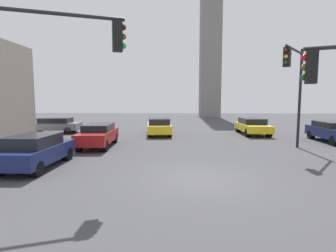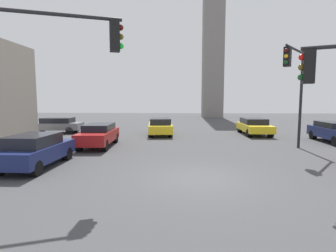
# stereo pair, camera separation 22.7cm
# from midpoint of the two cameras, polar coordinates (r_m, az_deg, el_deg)

# --- Properties ---
(ground_plane) EXTENTS (97.12, 97.12, 0.00)m
(ground_plane) POSITION_cam_midpoint_polar(r_m,az_deg,el_deg) (9.82, 6.64, -11.63)
(ground_plane) COLOR #424244
(traffic_light_1) EXTENTS (2.11, 2.55, 6.00)m
(traffic_light_1) POSITION_cam_midpoint_polar(r_m,az_deg,el_deg) (16.28, 26.12, 9.74)
(traffic_light_1) COLOR black
(traffic_light_1) RESTS_ON ground_plane
(traffic_light_2) EXTENTS (4.37, 1.67, 5.92)m
(traffic_light_2) POSITION_cam_midpoint_polar(r_m,az_deg,el_deg) (9.05, -26.54, 13.44)
(traffic_light_2) COLOR black
(traffic_light_2) RESTS_ON ground_plane
(car_1) EXTENTS (2.03, 4.66, 1.39)m
(car_1) POSITION_cam_midpoint_polar(r_m,az_deg,el_deg) (22.94, 18.13, 0.05)
(car_1) COLOR yellow
(car_1) RESTS_ON ground_plane
(car_2) EXTENTS (2.00, 4.48, 1.43)m
(car_2) POSITION_cam_midpoint_polar(r_m,az_deg,el_deg) (16.65, -15.73, -1.87)
(car_2) COLOR maroon
(car_2) RESTS_ON ground_plane
(car_3) EXTENTS (1.84, 3.99, 1.46)m
(car_3) POSITION_cam_midpoint_polar(r_m,az_deg,el_deg) (12.52, -28.01, -4.87)
(car_3) COLOR navy
(car_3) RESTS_ON ground_plane
(car_4) EXTENTS (2.37, 4.69, 1.44)m
(car_4) POSITION_cam_midpoint_polar(r_m,az_deg,el_deg) (21.48, -2.35, -0.03)
(car_4) COLOR yellow
(car_4) RESTS_ON ground_plane
(car_5) EXTENTS (4.70, 2.16, 1.38)m
(car_5) POSITION_cam_midpoint_polar(r_m,az_deg,el_deg) (24.88, -24.41, 0.22)
(car_5) COLOR slate
(car_5) RESTS_ON ground_plane
(car_6) EXTENTS (2.03, 4.55, 1.43)m
(car_6) POSITION_cam_midpoint_polar(r_m,az_deg,el_deg) (21.14, 32.81, -0.99)
(car_6) COLOR navy
(car_6) RESTS_ON ground_plane
(skyline_tower) EXTENTS (3.40, 3.40, 28.79)m
(skyline_tower) POSITION_cam_midpoint_polar(r_m,az_deg,el_deg) (46.23, 9.37, 20.09)
(skyline_tower) COLOR gray
(skyline_tower) RESTS_ON ground_plane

